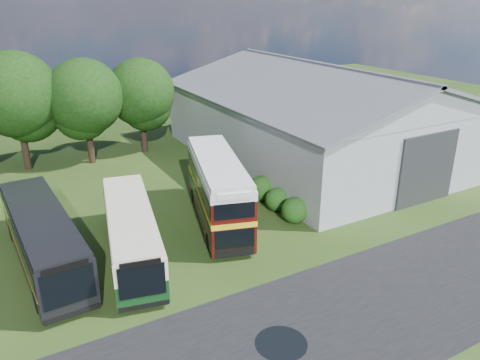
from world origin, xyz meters
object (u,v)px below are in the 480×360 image
storage_shed (317,109)px  bus_green_single (131,232)px  bus_dark_single (43,238)px  bus_maroon_double (218,191)px

storage_shed → bus_green_single: (-19.71, -9.23, -2.63)m
bus_green_single → bus_dark_single: size_ratio=0.95×
bus_maroon_double → bus_green_single: bearing=-148.5°
bus_dark_single → bus_green_single: bearing=-21.1°
storage_shed → bus_maroon_double: bearing=-150.7°
storage_shed → bus_dark_single: storage_shed is taller
storage_shed → bus_dark_single: bearing=-161.9°
storage_shed → bus_dark_single: (-23.97, -7.82, -2.52)m
bus_green_single → storage_shed: bearing=37.1°
bus_green_single → bus_maroon_double: 6.31m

